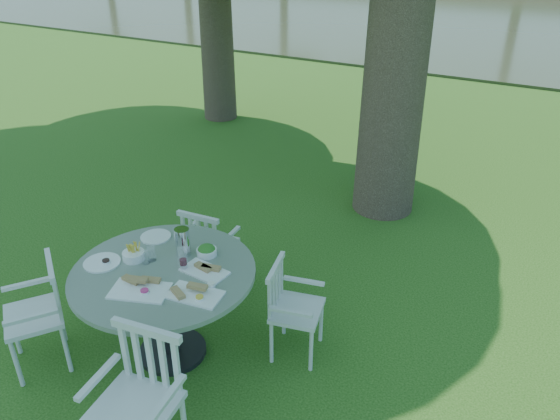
{
  "coord_description": "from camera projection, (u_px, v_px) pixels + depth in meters",
  "views": [
    {
      "loc": [
        2.12,
        -3.7,
        3.24
      ],
      "look_at": [
        0.0,
        0.2,
        0.85
      ],
      "focal_mm": 35.0,
      "sensor_mm": 36.0,
      "label": 1
    }
  ],
  "objects": [
    {
      "name": "chair_sw",
      "position": [
        44.0,
        306.0,
        4.29
      ],
      "size": [
        0.63,
        0.62,
        0.92
      ],
      "rotation": [
        0.0,
        0.0,
        -0.63
      ],
      "color": "silver",
      "rests_on": "ground"
    },
    {
      "name": "tableware",
      "position": [
        166.0,
        261.0,
        4.24
      ],
      "size": [
        1.25,
        0.97,
        0.24
      ],
      "color": "white",
      "rests_on": "table"
    },
    {
      "name": "ground",
      "position": [
        270.0,
        296.0,
        5.29
      ],
      "size": [
        140.0,
        140.0,
        0.0
      ],
      "primitive_type": "plane",
      "color": "#18400D",
      "rests_on": "ground"
    },
    {
      "name": "table",
      "position": [
        165.0,
        287.0,
        4.28
      ],
      "size": [
        1.43,
        1.43,
        0.84
      ],
      "color": "black",
      "rests_on": "ground"
    },
    {
      "name": "chair_nw",
      "position": [
        206.0,
        243.0,
        5.19
      ],
      "size": [
        0.46,
        0.44,
        0.86
      ],
      "rotation": [
        0.0,
        0.0,
        -3.07
      ],
      "color": "silver",
      "rests_on": "ground"
    },
    {
      "name": "chair_se",
      "position": [
        143.0,
        388.0,
        3.49
      ],
      "size": [
        0.55,
        0.52,
        0.99
      ],
      "rotation": [
        0.0,
        0.0,
        0.12
      ],
      "color": "silver",
      "rests_on": "ground"
    },
    {
      "name": "river",
      "position": [
        537.0,
        4.0,
        23.08
      ],
      "size": [
        100.0,
        28.0,
        0.12
      ],
      "primitive_type": "cube",
      "color": "#323921",
      "rests_on": "ground"
    },
    {
      "name": "chair_ne",
      "position": [
        287.0,
        303.0,
        4.41
      ],
      "size": [
        0.47,
        0.49,
        0.83
      ],
      "rotation": [
        0.0,
        0.0,
        -4.5
      ],
      "color": "silver",
      "rests_on": "ground"
    }
  ]
}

